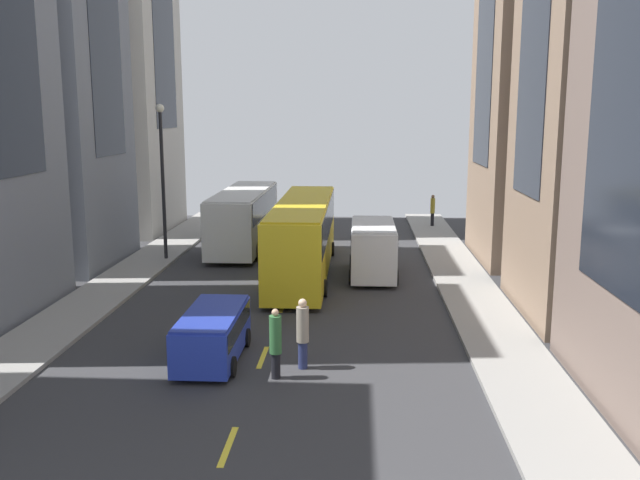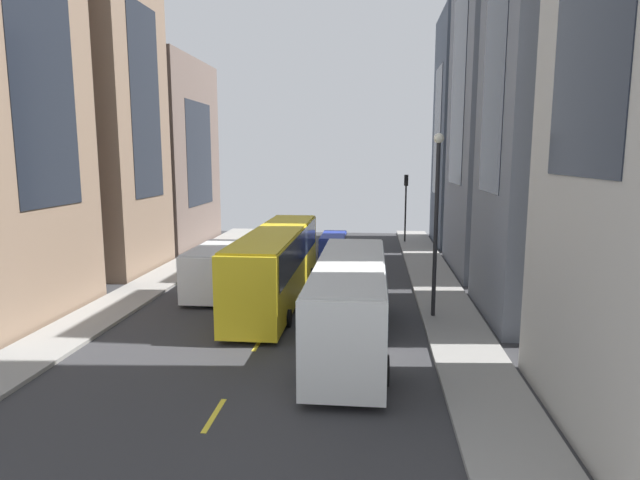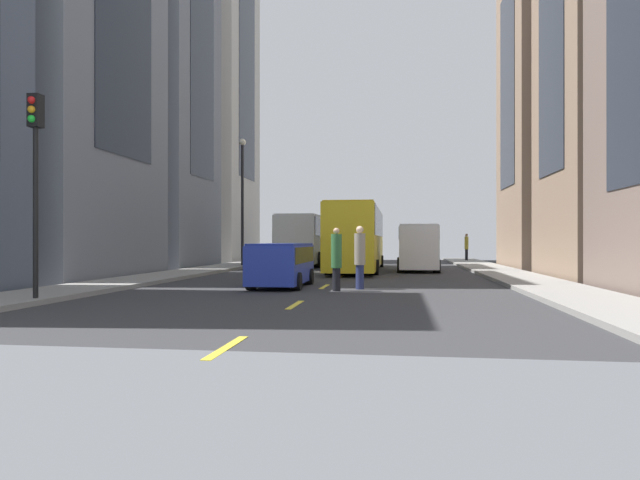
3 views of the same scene
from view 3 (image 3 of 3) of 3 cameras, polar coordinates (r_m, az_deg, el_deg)
ground_plane at (r=29.87m, az=2.70°, el=-3.34°), size 42.53×42.53×0.00m
sidewalk_west at (r=31.59m, az=-11.82°, el=-3.03°), size 2.64×44.00×0.15m
sidewalk_east at (r=30.20m, az=17.91°, el=-3.16°), size 2.64×44.00×0.15m
lane_stripe_0 at (r=9.27m, az=-9.40°, el=-10.62°), size 0.16×2.00×0.01m
lane_stripe_1 at (r=15.04m, az=-2.53°, el=-6.55°), size 0.16×2.00×0.01m
lane_stripe_2 at (r=20.94m, az=0.46°, el=-4.72°), size 0.16×2.00×0.01m
lane_stripe_3 at (r=26.89m, az=2.12°, el=-3.69°), size 0.16×2.00×0.01m
lane_stripe_4 at (r=32.85m, az=3.18°, el=-3.03°), size 0.16×2.00×0.01m
lane_stripe_5 at (r=38.83m, az=3.91°, el=-2.58°), size 0.16×2.00×0.01m
lane_stripe_6 at (r=44.81m, az=4.45°, el=-2.24°), size 0.16×2.00×0.01m
lane_stripe_7 at (r=50.80m, az=4.86°, el=-1.99°), size 0.16×2.00×0.01m
building_west_1 at (r=30.81m, az=-26.35°, el=19.81°), size 8.36×9.48×24.35m
building_west_2 at (r=38.93m, az=-16.63°, el=16.07°), size 6.79×7.61×25.05m
building_west_3 at (r=48.97m, az=-11.22°, el=15.65°), size 6.63×8.54×29.95m
building_east_2 at (r=39.36m, az=24.68°, el=13.96°), size 8.61×8.16×22.49m
city_bus_white at (r=39.31m, az=-1.27°, el=0.37°), size 2.80×11.01×3.35m
streetcar_yellow at (r=32.53m, az=3.83°, el=0.67°), size 2.70×13.68×3.59m
delivery_van_white at (r=32.00m, az=9.81°, el=-0.41°), size 2.25×5.32×2.58m
car_blue_0 at (r=20.84m, az=-3.88°, el=-2.16°), size 1.90×4.36×1.60m
pedestrian_crossing_near at (r=46.58m, az=14.55°, el=-0.57°), size 0.31×0.31×2.12m
pedestrian_waiting_curb at (r=19.10m, az=1.67°, el=-1.79°), size 0.36×0.36×2.14m
pedestrian_walking_far at (r=19.89m, az=4.04°, el=-1.59°), size 0.39×0.39×2.22m
traffic_light_near_corner at (r=17.25m, az=-26.78°, el=7.62°), size 0.32×0.44×5.52m
streetlamp_near at (r=36.38m, az=-7.83°, el=5.12°), size 0.44×0.44×8.04m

